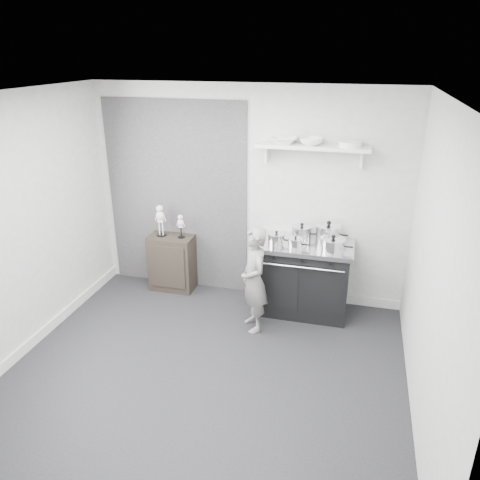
{
  "coord_description": "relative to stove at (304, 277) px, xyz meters",
  "views": [
    {
      "loc": [
        1.34,
        -3.7,
        3.06
      ],
      "look_at": [
        0.13,
        0.95,
        1.09
      ],
      "focal_mm": 35.0,
      "sensor_mm": 36.0,
      "label": 1
    }
  ],
  "objects": [
    {
      "name": "wall_shelf",
      "position": [
        -0.01,
        0.2,
        1.55
      ],
      "size": [
        1.3,
        0.26,
        0.24
      ],
      "color": "silver",
      "rests_on": "room_shell"
    },
    {
      "name": "side_cabinet",
      "position": [
        -1.79,
        0.13,
        -0.08
      ],
      "size": [
        0.59,
        0.34,
        0.76
      ],
      "primitive_type": "cube",
      "color": "black",
      "rests_on": "ground"
    },
    {
      "name": "skeleton_full",
      "position": [
        -1.92,
        0.13,
        0.55
      ],
      "size": [
        0.14,
        0.09,
        0.49
      ],
      "primitive_type": null,
      "color": "beige",
      "rests_on": "side_cabinet"
    },
    {
      "name": "bowl_small",
      "position": [
        -0.03,
        0.19,
        1.62
      ],
      "size": [
        0.27,
        0.27,
        0.08
      ],
      "primitive_type": "imported",
      "color": "white",
      "rests_on": "wall_shelf"
    },
    {
      "name": "pot_front_left",
      "position": [
        -0.34,
        -0.11,
        0.52
      ],
      "size": [
        0.29,
        0.2,
        0.17
      ],
      "color": "silver",
      "rests_on": "stove"
    },
    {
      "name": "pot_back_right",
      "position": [
        0.24,
        0.12,
        0.56
      ],
      "size": [
        0.39,
        0.3,
        0.26
      ],
      "color": "silver",
      "rests_on": "stove"
    },
    {
      "name": "pot_front_center",
      "position": [
        -0.1,
        -0.18,
        0.51
      ],
      "size": [
        0.26,
        0.17,
        0.15
      ],
      "color": "silver",
      "rests_on": "stove"
    },
    {
      "name": "child",
      "position": [
        -0.51,
        -0.55,
        0.17
      ],
      "size": [
        0.49,
        0.55,
        1.25
      ],
      "primitive_type": "imported",
      "rotation": [
        0.0,
        0.0,
        -1.05
      ],
      "color": "slate",
      "rests_on": "ground"
    },
    {
      "name": "pot_front_right",
      "position": [
        0.32,
        -0.16,
        0.53
      ],
      "size": [
        0.37,
        0.28,
        0.2
      ],
      "color": "silver",
      "rests_on": "stove"
    },
    {
      "name": "stove",
      "position": [
        0.0,
        0.0,
        0.0
      ],
      "size": [
        1.13,
        0.71,
        0.91
      ],
      "color": "black",
      "rests_on": "ground"
    },
    {
      "name": "bowl_large",
      "position": [
        -0.34,
        0.19,
        1.62
      ],
      "size": [
        0.31,
        0.31,
        0.08
      ],
      "primitive_type": "imported",
      "color": "white",
      "rests_on": "wall_shelf"
    },
    {
      "name": "room_shell",
      "position": [
        -0.9,
        -1.33,
        1.18
      ],
      "size": [
        4.02,
        3.62,
        2.71
      ],
      "color": "#AEAEAB",
      "rests_on": "ground"
    },
    {
      "name": "plate_stack",
      "position": [
        0.41,
        0.19,
        1.61
      ],
      "size": [
        0.25,
        0.25,
        0.06
      ],
      "primitive_type": "cylinder",
      "color": "white",
      "rests_on": "wall_shelf"
    },
    {
      "name": "pot_back_left",
      "position": [
        -0.07,
        0.13,
        0.53
      ],
      "size": [
        0.34,
        0.25,
        0.21
      ],
      "color": "silver",
      "rests_on": "stove"
    },
    {
      "name": "ground",
      "position": [
        -0.81,
        -1.48,
        -0.46
      ],
      "size": [
        4.0,
        4.0,
        0.0
      ],
      "primitive_type": "plane",
      "color": "black",
      "rests_on": "ground"
    },
    {
      "name": "skeleton_torso",
      "position": [
        -1.64,
        0.13,
        0.49
      ],
      "size": [
        0.1,
        0.06,
        0.36
      ],
      "primitive_type": null,
      "color": "beige",
      "rests_on": "side_cabinet"
    }
  ]
}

